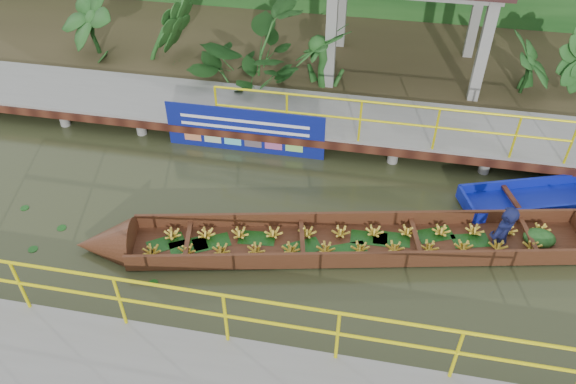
# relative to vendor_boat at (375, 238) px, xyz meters

# --- Properties ---
(ground) EXTENTS (80.00, 80.00, 0.00)m
(ground) POSITION_rel_vendor_boat_xyz_m (-2.79, 0.07, -0.22)
(ground) COLOR #2A2F17
(ground) RESTS_ON ground
(land_strip) EXTENTS (30.00, 8.00, 0.45)m
(land_strip) POSITION_rel_vendor_boat_xyz_m (-2.79, 7.57, 0.01)
(land_strip) COLOR #362E1B
(land_strip) RESTS_ON ground
(far_dock) EXTENTS (16.00, 2.06, 1.66)m
(far_dock) POSITION_rel_vendor_boat_xyz_m (-2.77, 3.50, 0.26)
(far_dock) COLOR gray
(far_dock) RESTS_ON ground
(vendor_boat) EXTENTS (10.56, 3.20, 2.12)m
(vendor_boat) POSITION_rel_vendor_boat_xyz_m (0.00, 0.00, 0.00)
(vendor_boat) COLOR #3D2110
(vendor_boat) RESTS_ON ground
(moored_blue_boat) EXTENTS (3.51, 1.93, 0.81)m
(moored_blue_boat) POSITION_rel_vendor_boat_xyz_m (3.88, 2.06, -0.07)
(moored_blue_boat) COLOR #0D1994
(moored_blue_boat) RESTS_ON ground
(blue_banner) EXTENTS (3.65, 0.04, 1.14)m
(blue_banner) POSITION_rel_vendor_boat_xyz_m (-3.15, 2.55, 0.34)
(blue_banner) COLOR navy
(blue_banner) RESTS_ON ground
(tropical_plants) EXTENTS (14.30, 1.30, 1.63)m
(tropical_plants) POSITION_rel_vendor_boat_xyz_m (-2.01, 5.37, 1.05)
(tropical_plants) COLOR #143E14
(tropical_plants) RESTS_ON ground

